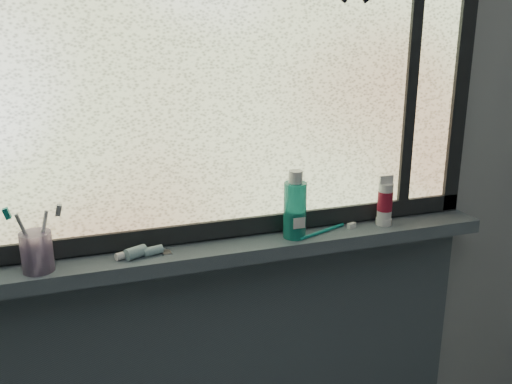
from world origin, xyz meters
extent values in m
cube|color=#9EA3A8|center=(0.00, 1.30, 1.25)|extent=(3.00, 0.01, 2.50)
cube|color=#495661|center=(0.00, 1.23, 1.00)|extent=(1.62, 0.14, 0.04)
cube|color=silver|center=(0.00, 1.28, 1.53)|extent=(1.50, 0.01, 1.00)
cube|color=black|center=(0.00, 1.28, 1.05)|extent=(1.60, 0.03, 0.05)
cube|color=black|center=(0.78, 1.28, 1.53)|extent=(0.05, 0.03, 1.10)
cube|color=black|center=(0.60, 1.28, 1.53)|extent=(0.03, 0.03, 1.00)
cylinder|color=#BD9ED1|center=(-0.47, 1.21, 1.07)|extent=(0.08, 0.08, 0.10)
cylinder|color=teal|center=(0.21, 1.22, 1.12)|extent=(0.08, 0.08, 0.16)
cylinder|color=silver|center=(0.51, 1.23, 1.10)|extent=(0.05, 0.05, 0.11)
camera|label=1|loc=(-0.38, -0.18, 1.62)|focal=40.00mm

